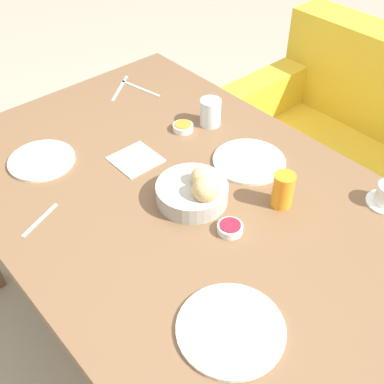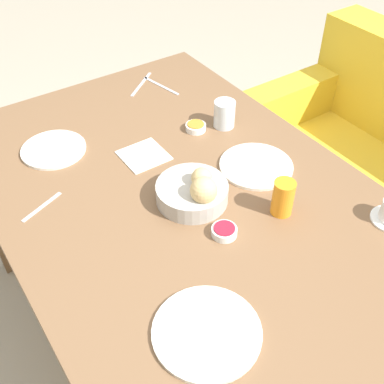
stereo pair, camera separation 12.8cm
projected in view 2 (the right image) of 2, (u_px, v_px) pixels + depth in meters
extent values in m
plane|color=#A89E89|center=(185.00, 331.00, 1.95)|extent=(10.00, 10.00, 0.00)
cube|color=brown|center=(183.00, 197.00, 1.45)|extent=(1.55, 1.04, 0.03)
cube|color=brown|center=(182.00, 134.00, 2.35)|extent=(0.06, 0.06, 0.72)
cube|color=gold|center=(296.00, 131.00, 2.47)|extent=(0.14, 0.70, 0.61)
cylinder|color=#B2ADA3|center=(192.00, 193.00, 1.40)|extent=(0.21, 0.21, 0.05)
sphere|color=#DBB775|center=(204.00, 190.00, 1.33)|extent=(0.08, 0.08, 0.08)
sphere|color=#DBB775|center=(202.00, 178.00, 1.38)|extent=(0.06, 0.06, 0.06)
cylinder|color=silver|center=(54.00, 149.00, 1.59)|extent=(0.21, 0.21, 0.01)
cylinder|color=silver|center=(207.00, 332.00, 1.08)|extent=(0.25, 0.25, 0.01)
cylinder|color=silver|center=(256.00, 166.00, 1.53)|extent=(0.23, 0.23, 0.01)
cylinder|color=orange|center=(283.00, 198.00, 1.34)|extent=(0.06, 0.06, 0.11)
cylinder|color=silver|center=(224.00, 114.00, 1.67)|extent=(0.07, 0.07, 0.10)
cylinder|color=white|center=(226.00, 231.00, 1.31)|extent=(0.07, 0.07, 0.02)
cylinder|color=#A3192D|center=(226.00, 227.00, 1.30)|extent=(0.06, 0.06, 0.00)
cylinder|color=white|center=(196.00, 127.00, 1.68)|extent=(0.07, 0.07, 0.02)
cylinder|color=#C67F28|center=(196.00, 124.00, 1.67)|extent=(0.06, 0.06, 0.00)
cube|color=#B7B7BC|center=(141.00, 84.00, 1.92)|extent=(0.13, 0.16, 0.00)
cube|color=#B7B7BC|center=(161.00, 86.00, 1.91)|extent=(0.19, 0.05, 0.00)
cube|color=#B7B7BC|center=(42.00, 207.00, 1.39)|extent=(0.06, 0.14, 0.00)
cube|color=silver|center=(144.00, 155.00, 1.57)|extent=(0.14, 0.14, 0.00)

